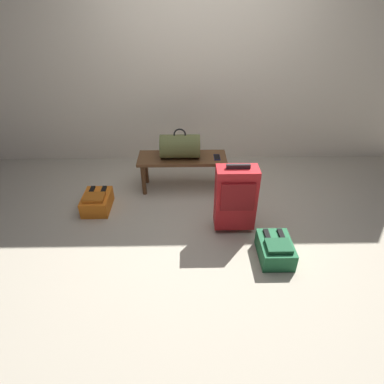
% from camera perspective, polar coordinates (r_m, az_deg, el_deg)
% --- Properties ---
extents(ground_plane, '(6.60, 6.60, 0.00)m').
position_cam_1_polar(ground_plane, '(3.18, 2.50, -6.51)').
color(ground_plane, '#B2A893').
extents(back_wall, '(6.00, 0.10, 2.80)m').
position_cam_1_polar(back_wall, '(4.10, 1.63, 24.28)').
color(back_wall, silver).
rests_on(back_wall, ground).
extents(bench, '(1.00, 0.36, 0.41)m').
position_cam_1_polar(bench, '(3.63, -1.78, 5.46)').
color(bench, brown).
rests_on(bench, ground).
extents(duffel_bag_olive, '(0.44, 0.26, 0.34)m').
position_cam_1_polar(duffel_bag_olive, '(3.54, -2.18, 8.25)').
color(duffel_bag_olive, '#51562D').
rests_on(duffel_bag_olive, bench).
extents(cell_phone, '(0.07, 0.14, 0.01)m').
position_cam_1_polar(cell_phone, '(3.59, 4.52, 6.27)').
color(cell_phone, '#191E4C').
rests_on(cell_phone, bench).
extents(suitcase_upright_red, '(0.38, 0.22, 0.72)m').
position_cam_1_polar(suitcase_upright_red, '(2.99, 7.85, -0.98)').
color(suitcase_upright_red, red).
rests_on(suitcase_upright_red, ground).
extents(backpack_green, '(0.28, 0.38, 0.21)m').
position_cam_1_polar(backpack_green, '(2.91, 14.78, -9.92)').
color(backpack_green, '#1E6038').
rests_on(backpack_green, ground).
extents(backpack_orange, '(0.28, 0.38, 0.21)m').
position_cam_1_polar(backpack_orange, '(3.54, -16.76, -1.65)').
color(backpack_orange, orange).
rests_on(backpack_orange, ground).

